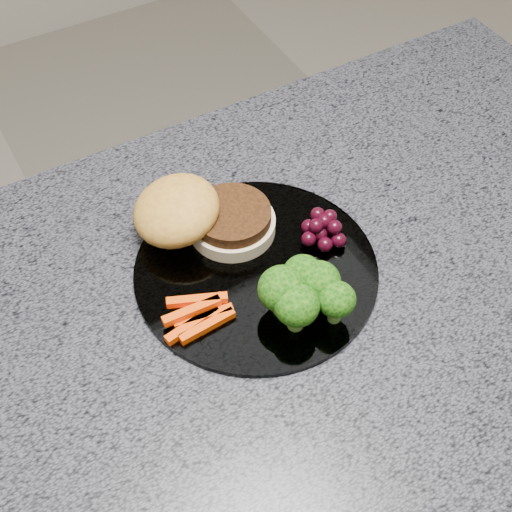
{
  "coord_description": "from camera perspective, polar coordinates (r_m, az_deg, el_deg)",
  "views": [
    {
      "loc": [
        -0.16,
        -0.37,
        1.5
      ],
      "look_at": [
        0.07,
        0.04,
        0.93
      ],
      "focal_mm": 50.0,
      "sensor_mm": 36.0,
      "label": 1
    }
  ],
  "objects": [
    {
      "name": "island_cabinet",
      "position": [
        1.14,
        -2.39,
        -18.94
      ],
      "size": [
        1.2,
        0.6,
        0.86
      ],
      "primitive_type": "cube",
      "color": "brown",
      "rests_on": "ground"
    },
    {
      "name": "countertop",
      "position": [
        0.74,
        -3.53,
        -6.63
      ],
      "size": [
        1.2,
        0.6,
        0.04
      ],
      "primitive_type": "cube",
      "color": "#494A53",
      "rests_on": "island_cabinet"
    },
    {
      "name": "plate",
      "position": [
        0.76,
        0.0,
        -1.1
      ],
      "size": [
        0.26,
        0.26,
        0.01
      ],
      "primitive_type": "cylinder",
      "color": "white",
      "rests_on": "countertop"
    },
    {
      "name": "burger",
      "position": [
        0.78,
        -4.78,
        3.12
      ],
      "size": [
        0.16,
        0.14,
        0.05
      ],
      "rotation": [
        0.0,
        0.0,
        -0.17
      ],
      "color": "beige",
      "rests_on": "plate"
    },
    {
      "name": "carrot_sticks",
      "position": [
        0.71,
        -4.67,
        -4.68
      ],
      "size": [
        0.08,
        0.05,
        0.02
      ],
      "rotation": [
        0.0,
        0.0,
        -0.31
      ],
      "color": "#F74604",
      "rests_on": "plate"
    },
    {
      "name": "broccoli",
      "position": [
        0.7,
        3.81,
        -2.79
      ],
      "size": [
        0.08,
        0.08,
        0.06
      ],
      "rotation": [
        0.0,
        0.0,
        -0.42
      ],
      "color": "#5F9135",
      "rests_on": "plate"
    },
    {
      "name": "grape_bunch",
      "position": [
        0.78,
        5.42,
        2.21
      ],
      "size": [
        0.05,
        0.05,
        0.03
      ],
      "rotation": [
        0.0,
        0.0,
        -0.36
      ],
      "color": "black",
      "rests_on": "plate"
    }
  ]
}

